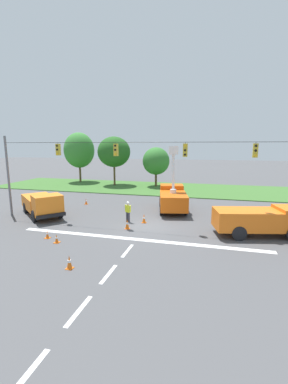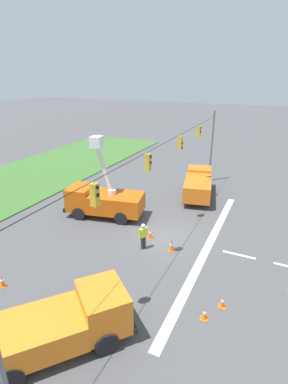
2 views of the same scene
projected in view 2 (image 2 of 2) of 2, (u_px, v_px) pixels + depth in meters
ground_plane at (163, 237)px, 20.63m from camera, size 200.00×200.00×0.00m
lane_markings at (231, 253)px, 18.82m from camera, size 17.60×15.25×0.01m
signal_gantry at (165, 174)px, 18.96m from camera, size 26.20×0.33×7.20m
utility_truck_bucket_lift at (103, 200)px, 23.30m from camera, size 3.63×6.36×6.30m
utility_truck_support_near at (198, 184)px, 27.15m from camera, size 6.72×3.63×2.09m
utility_truck_support_far at (59, 325)px, 11.98m from camera, size 6.30×5.86×2.22m
road_worker at (143, 235)px, 18.95m from camera, size 0.59×0.39×1.77m
traffic_cone_foreground_left at (172, 245)px, 18.92m from camera, size 0.36×0.36×0.80m
traffic_cone_foreground_right at (2, 282)px, 15.74m from camera, size 0.36×0.36×0.65m
traffic_cone_mid_left at (205, 314)px, 13.66m from camera, size 0.36×0.36×0.59m
traffic_cone_mid_right at (222, 302)px, 14.37m from camera, size 0.36×0.36×0.60m
traffic_cone_lane_edge_a at (150, 233)px, 20.38m from camera, size 0.36×0.36×0.76m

